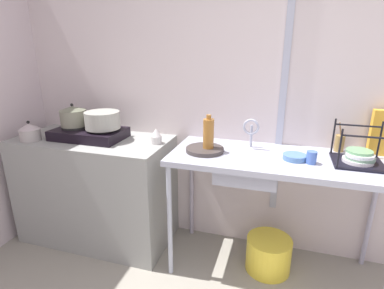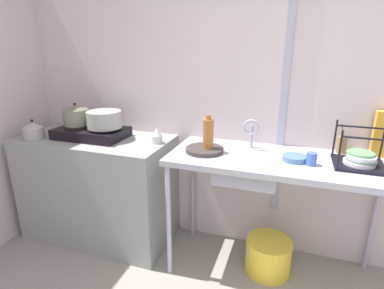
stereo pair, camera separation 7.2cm
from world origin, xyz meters
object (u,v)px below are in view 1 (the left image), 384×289
pot_beside_stove (30,132)px  utensil_jar (339,143)px  stove (89,133)px  pot_on_left_burner (73,116)px  cup_by_rack (311,157)px  dish_rack (359,157)px  small_bowl_on_drainboard (295,157)px  sink_basin (247,167)px  frying_pan (205,150)px  percolator (156,136)px  faucet (251,129)px  pot_on_right_burner (102,120)px  bottle_by_sink (208,135)px  bucket_on_floor (268,254)px

pot_beside_stove → utensil_jar: bearing=10.7°
stove → pot_on_left_burner: bearing=180.0°
pot_beside_stove → cup_by_rack: (2.13, 0.12, -0.03)m
dish_rack → small_bowl_on_drainboard: size_ratio=1.95×
sink_basin → frying_pan: bearing=179.4°
sink_basin → dish_rack: 0.71m
percolator → dish_rack: bearing=-0.6°
pot_on_left_burner → pot_beside_stove: bearing=-147.1°
faucet → small_bowl_on_drainboard: 0.37m
pot_on_right_burner → percolator: (0.44, 0.04, -0.11)m
pot_on_left_burner → small_bowl_on_drainboard: size_ratio=1.35×
dish_rack → bottle_by_sink: 0.99m
pot_beside_stove → small_bowl_on_drainboard: (2.03, 0.17, -0.05)m
pot_on_left_burner → utensil_jar: size_ratio=0.97×
stove → faucet: faucet is taller
pot_beside_stove → sink_basin: (1.72, 0.14, -0.15)m
stove → bucket_on_floor: size_ratio=1.70×
faucet → frying_pan: bearing=-151.4°
pot_beside_stove → dish_rack: dish_rack is taller
pot_on_left_burner → stove: bearing=-0.0°
pot_beside_stove → frying_pan: 1.42m
pot_beside_stove → percolator: size_ratio=1.35×
utensil_jar → small_bowl_on_drainboard: bearing=-138.3°
cup_by_rack → small_bowl_on_drainboard: bearing=155.8°
pot_on_left_burner → faucet: size_ratio=0.92×
bottle_by_sink → utensil_jar: bearing=17.7°
pot_beside_stove → stove: bearing=23.6°
frying_pan → cup_by_rack: bearing=-2.1°
stove → utensil_jar: 1.93m
stove → pot_on_left_burner: (-0.14, 0.00, 0.14)m
bucket_on_floor → dish_rack: bearing=4.1°
pot_on_left_burner → frying_pan: 1.14m
frying_pan → dish_rack: (1.01, 0.06, 0.03)m
utensil_jar → pot_on_left_burner: bearing=-172.9°
percolator → dish_rack: (1.42, -0.01, -0.02)m
stove → bottle_by_sink: bearing=-1.8°
dish_rack → frying_pan: bearing=-176.5°
sink_basin → frying_pan: frying_pan is taller
pot_on_left_burner → dish_rack: pot_on_left_burner is taller
stove → pot_on_left_burner: size_ratio=2.72×
stove → pot_beside_stove: 0.46m
pot_on_right_burner → stove: bearing=-180.0°
cup_by_rack → bucket_on_floor: (-0.21, 0.05, -0.83)m
pot_on_left_burner → dish_rack: size_ratio=0.69×
frying_pan → bucket_on_floor: (0.51, 0.03, -0.80)m
stove → cup_by_rack: bearing=-2.1°
percolator → small_bowl_on_drainboard: (1.03, -0.06, -0.04)m
dish_rack → utensil_jar: 0.25m
stove → frying_pan: bearing=-2.1°
pot_beside_stove → bucket_on_floor: pot_beside_stove is taller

